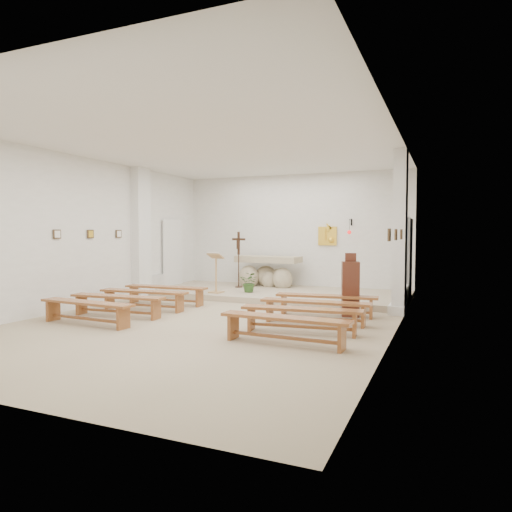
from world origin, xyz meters
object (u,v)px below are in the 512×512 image
at_px(crucifix_stand, 239,255).
at_px(bench_right_third, 301,314).
at_px(bench_left_front, 166,291).
at_px(altar, 267,274).
at_px(bench_left_second, 144,295).
at_px(donation_pedestal, 350,288).
at_px(lectern, 216,273).
at_px(bench_left_fourth, 86,307).
at_px(bench_left_third, 117,301).
at_px(bench_right_second, 315,307).
at_px(bench_right_front, 326,300).
at_px(bench_right_fourth, 285,324).

bearing_deg(crucifix_stand, bench_right_third, -36.02).
height_order(bench_left_front, bench_right_third, same).
xyz_separation_m(altar, bench_left_second, (-1.37, -4.17, -0.19)).
bearing_deg(altar, bench_left_front, -109.97).
relative_size(donation_pedestal, bench_left_second, 0.62).
xyz_separation_m(altar, lectern, (-0.72, -1.91, 0.16)).
bearing_deg(bench_left_fourth, bench_left_third, 93.55).
distance_m(bench_left_front, bench_right_second, 4.09).
bearing_deg(bench_left_front, bench_left_second, -93.07).
height_order(donation_pedestal, bench_right_second, donation_pedestal).
distance_m(lectern, bench_right_front, 3.63).
bearing_deg(bench_right_front, bench_right_fourth, -96.30).
bearing_deg(bench_right_third, bench_right_second, 83.90).
relative_size(donation_pedestal, bench_right_front, 0.62).
bearing_deg(donation_pedestal, crucifix_stand, 130.45).
distance_m(crucifix_stand, bench_right_second, 4.93).
distance_m(bench_left_fourth, bench_right_fourth, 3.99).
xyz_separation_m(bench_left_third, bench_right_third, (3.99, 0.00, 0.00)).
bearing_deg(bench_left_second, bench_right_fourth, -27.72).
bearing_deg(bench_right_fourth, bench_left_second, 158.84).
xyz_separation_m(crucifix_stand, bench_left_third, (-0.69, -4.47, -0.75)).
xyz_separation_m(donation_pedestal, bench_left_third, (-4.45, -1.97, -0.25)).
bearing_deg(bench_right_fourth, bench_left_fourth, -177.29).
bearing_deg(bench_left_front, bench_right_second, -15.55).
distance_m(altar, bench_left_second, 4.39).
xyz_separation_m(crucifix_stand, bench_right_third, (3.29, -4.47, -0.75)).
bearing_deg(lectern, bench_right_third, -38.43).
distance_m(crucifix_stand, donation_pedestal, 4.53).
relative_size(crucifix_stand, bench_right_front, 0.76).
relative_size(lectern, bench_right_third, 0.51).
height_order(altar, bench_left_third, altar).
bearing_deg(bench_left_fourth, bench_right_fourth, 3.55).
relative_size(crucifix_stand, bench_left_second, 0.76).
height_order(bench_right_front, bench_right_second, same).
height_order(bench_right_third, bench_right_fourth, same).
bearing_deg(donation_pedestal, bench_right_third, -118.99).
relative_size(donation_pedestal, bench_left_third, 0.62).
xyz_separation_m(altar, bench_right_fourth, (2.62, -5.93, -0.19)).
bearing_deg(bench_left_front, bench_right_fourth, -36.65).
distance_m(bench_left_third, bench_right_third, 3.99).
distance_m(altar, bench_left_front, 3.57).
bearing_deg(lectern, crucifix_stand, 92.68).
bearing_deg(crucifix_stand, lectern, -74.51).
relative_size(bench_right_front, bench_right_second, 1.00).
distance_m(donation_pedestal, bench_left_front, 4.46).
xyz_separation_m(bench_left_third, bench_right_fourth, (3.99, -0.88, 0.00)).
height_order(bench_right_second, bench_left_fourth, same).
relative_size(lectern, crucifix_stand, 0.67).
height_order(donation_pedestal, bench_left_front, donation_pedestal).
height_order(lectern, bench_left_front, lectern).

